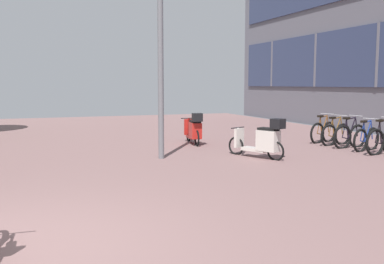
{
  "coord_description": "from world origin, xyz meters",
  "views": [
    {
      "loc": [
        0.21,
        -4.98,
        1.84
      ],
      "look_at": [
        3.04,
        2.51,
        0.95
      ],
      "focal_mm": 40.37,
      "sensor_mm": 36.0,
      "label": 1
    }
  ],
  "objects": [
    {
      "name": "ground",
      "position": [
        1.43,
        0.0,
        -0.02
      ],
      "size": [
        21.0,
        40.0,
        0.13
      ],
      "color": "black"
    },
    {
      "name": "bicycle_rack_01",
      "position": [
        8.91,
        3.79,
        0.35
      ],
      "size": [
        1.38,
        0.48,
        1.01
      ],
      "color": "black",
      "rests_on": "ground"
    },
    {
      "name": "bicycle_rack_02",
      "position": [
        8.92,
        4.4,
        0.33
      ],
      "size": [
        1.24,
        0.51,
        0.93
      ],
      "color": "black",
      "rests_on": "ground"
    },
    {
      "name": "bicycle_rack_03",
      "position": [
        8.88,
        5.01,
        0.34
      ],
      "size": [
        1.32,
        0.48,
        0.97
      ],
      "color": "black",
      "rests_on": "ground"
    },
    {
      "name": "bicycle_rack_04",
      "position": [
        8.87,
        5.63,
        0.33
      ],
      "size": [
        1.28,
        0.48,
        0.94
      ],
      "color": "black",
      "rests_on": "ground"
    },
    {
      "name": "bicycle_rack_05",
      "position": [
        8.88,
        6.24,
        0.33
      ],
      "size": [
        1.25,
        0.52,
        0.95
      ],
      "color": "black",
      "rests_on": "ground"
    },
    {
      "name": "scooter_near",
      "position": [
        4.9,
        7.29,
        0.45
      ],
      "size": [
        0.59,
        1.72,
        1.01
      ],
      "color": "black",
      "rests_on": "ground"
    },
    {
      "name": "scooter_mid",
      "position": [
        5.61,
        4.33,
        0.46
      ],
      "size": [
        0.94,
        1.59,
        1.04
      ],
      "color": "black",
      "rests_on": "ground"
    },
    {
      "name": "lamp_post",
      "position": [
        3.23,
        5.2,
        3.35
      ],
      "size": [
        0.2,
        0.52,
        6.05
      ],
      "color": "slate",
      "rests_on": "ground"
    }
  ]
}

